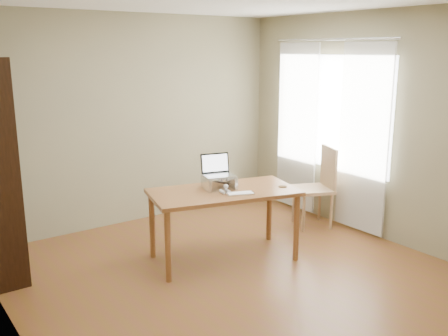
% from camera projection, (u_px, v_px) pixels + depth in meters
% --- Properties ---
extents(room, '(4.04, 4.54, 2.64)m').
position_uv_depth(room, '(249.00, 147.00, 4.49)').
color(room, brown).
rests_on(room, ground).
extents(curtains, '(0.03, 1.90, 2.25)m').
position_uv_depth(curtains, '(328.00, 131.00, 6.22)').
color(curtains, white).
rests_on(curtains, ground).
extents(desk, '(1.64, 1.10, 0.75)m').
position_uv_depth(desk, '(224.00, 199.00, 5.15)').
color(desk, brown).
rests_on(desk, ground).
extents(laptop_stand, '(0.32, 0.25, 0.13)m').
position_uv_depth(laptop_stand, '(219.00, 181.00, 5.17)').
color(laptop_stand, silver).
rests_on(laptop_stand, desk).
extents(laptop, '(0.35, 0.33, 0.22)m').
position_uv_depth(laptop, '(216.00, 170.00, 5.19)').
color(laptop, silver).
rests_on(laptop, laptop_stand).
extents(keyboard, '(0.30, 0.21, 0.02)m').
position_uv_depth(keyboard, '(240.00, 194.00, 4.98)').
color(keyboard, silver).
rests_on(keyboard, desk).
extents(coaster, '(0.09, 0.09, 0.01)m').
position_uv_depth(coaster, '(283.00, 186.00, 5.26)').
color(coaster, brown).
rests_on(coaster, desk).
extents(cat, '(0.25, 0.49, 0.16)m').
position_uv_depth(cat, '(217.00, 182.00, 5.19)').
color(cat, '#3F3831').
rests_on(cat, desk).
extents(chair, '(0.59, 0.58, 1.00)m').
position_uv_depth(chair, '(317.00, 183.00, 6.20)').
color(chair, '#A58659').
rests_on(chair, ground).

